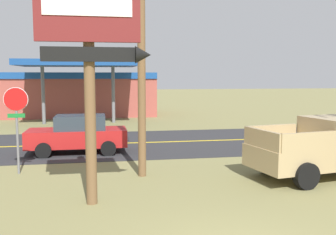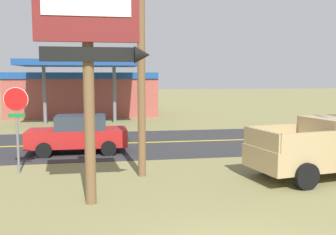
% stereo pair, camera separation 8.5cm
% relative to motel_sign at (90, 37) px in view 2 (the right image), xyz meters
% --- Properties ---
extents(road_asphalt, '(140.00, 8.00, 0.02)m').
position_rel_motel_sign_xyz_m(road_asphalt, '(2.65, 9.03, -4.27)').
color(road_asphalt, '#2B2B2D').
rests_on(road_asphalt, ground).
extents(road_centre_line, '(126.00, 0.20, 0.01)m').
position_rel_motel_sign_xyz_m(road_centre_line, '(2.65, 9.03, -4.26)').
color(road_centre_line, gold).
rests_on(road_centre_line, road_asphalt).
extents(motel_sign, '(2.83, 0.54, 6.26)m').
position_rel_motel_sign_xyz_m(motel_sign, '(0.00, 0.00, 0.00)').
color(motel_sign, brown).
rests_on(motel_sign, ground).
extents(stop_sign, '(0.80, 0.08, 2.95)m').
position_rel_motel_sign_xyz_m(stop_sign, '(-2.58, 3.69, -2.25)').
color(stop_sign, slate).
rests_on(stop_sign, ground).
extents(utility_pole, '(1.77, 0.26, 8.80)m').
position_rel_motel_sign_xyz_m(utility_pole, '(1.54, 2.70, 0.40)').
color(utility_pole, brown).
rests_on(utility_pole, ground).
extents(gas_station, '(12.00, 11.50, 4.40)m').
position_rel_motel_sign_xyz_m(gas_station, '(-1.24, 23.52, -2.34)').
color(gas_station, '#A84C42').
rests_on(gas_station, ground).
extents(pickup_tan_parked_on_lawn, '(5.46, 2.92, 1.96)m').
position_rel_motel_sign_xyz_m(pickup_tan_parked_on_lawn, '(7.59, 1.59, -3.32)').
color(pickup_tan_parked_on_lawn, tan).
rests_on(pickup_tan_parked_on_lawn, ground).
extents(car_red_near_lane, '(4.20, 2.00, 1.64)m').
position_rel_motel_sign_xyz_m(car_red_near_lane, '(-0.76, 7.03, -3.45)').
color(car_red_near_lane, red).
rests_on(car_red_near_lane, ground).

